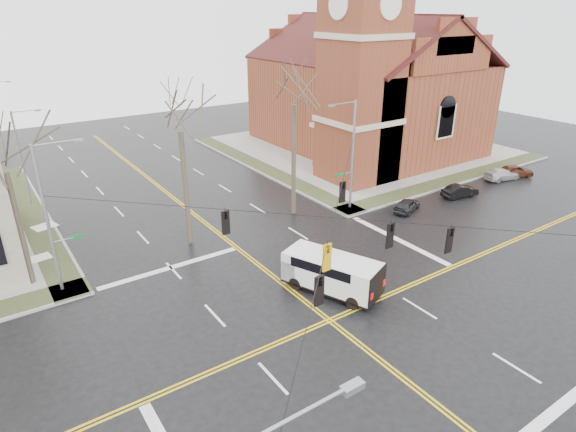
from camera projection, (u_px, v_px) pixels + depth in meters
ground at (329, 320)px, 26.46m from camera, size 120.00×120.00×0.00m
sidewalks at (329, 319)px, 26.43m from camera, size 80.00×80.00×0.17m
road_markings at (329, 320)px, 26.46m from camera, size 100.00×100.00×0.01m
church at (365, 78)px, 54.64m from camera, size 24.28×27.48×27.50m
signal_pole_ne at (351, 153)px, 39.04m from camera, size 2.75×0.22×9.00m
signal_pole_nw at (50, 216)px, 27.32m from camera, size 2.75×0.22×9.00m
span_wires at (334, 218)px, 23.98m from camera, size 23.02×23.02×0.03m
traffic_signals at (342, 236)px, 23.78m from camera, size 8.21×8.26×1.30m
streetlight_north_a at (22, 154)px, 40.34m from camera, size 2.30×0.20×8.00m
cargo_van at (328, 270)px, 28.84m from camera, size 4.41×6.32×2.26m
parked_car_a at (407, 205)px, 40.38m from camera, size 3.49×2.33×1.11m
parked_car_b at (460, 191)px, 43.37m from camera, size 3.66×1.77×1.16m
parked_car_c at (502, 174)px, 47.73m from camera, size 4.11×2.23×1.13m
parked_car_d at (515, 171)px, 48.46m from camera, size 4.10×2.76×1.30m
tree_nw_far at (4, 165)px, 26.85m from camera, size 4.00×4.00×10.68m
tree_nw_near at (180, 123)px, 31.52m from camera, size 4.00×4.00×12.23m
tree_ne at (294, 96)px, 36.14m from camera, size 4.00×4.00×13.37m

